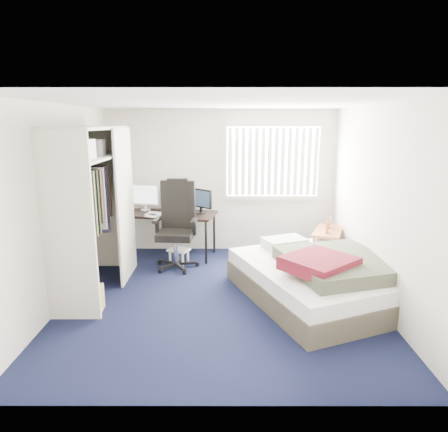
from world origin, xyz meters
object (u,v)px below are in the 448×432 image
Objects in this scene: office_chair at (177,234)px; bed at (317,277)px; desk at (170,211)px; nightstand at (328,234)px.

bed is (1.97, -1.24, -0.24)m from office_chair.
desk is at bearing 140.02° from bed.
bed is at bearing -32.24° from office_chair.
desk is 1.18× the size of office_chair.
bed is at bearing -39.98° from desk.
office_chair reaches higher than bed.
desk is at bearing 170.50° from nightstand.
desk is 2.67m from nightstand.
office_chair is 2.35m from bed.
desk is 0.63× the size of bed.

